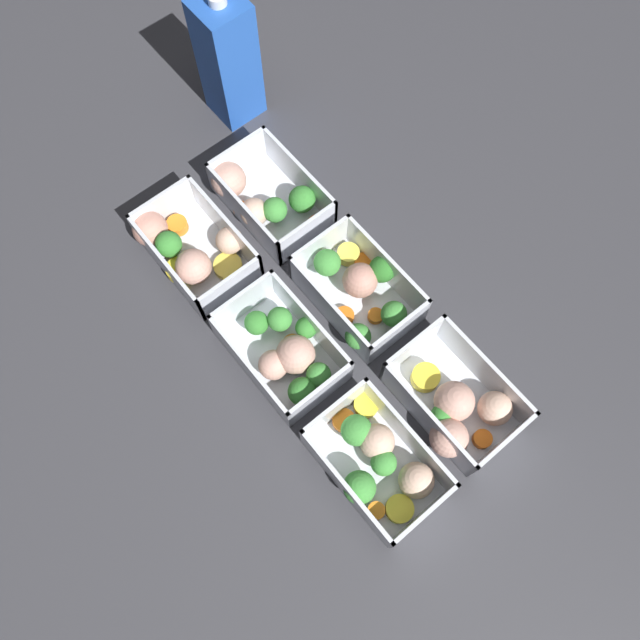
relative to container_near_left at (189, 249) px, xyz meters
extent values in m
plane|color=#38383D|center=(0.19, 0.07, -0.02)|extent=(4.00, 4.00, 0.00)
cube|color=silver|center=(0.01, 0.01, -0.02)|extent=(0.16, 0.10, 0.00)
cube|color=silver|center=(0.01, -0.04, 0.01)|extent=(0.16, 0.01, 0.06)
cube|color=silver|center=(0.01, 0.06, 0.01)|extent=(0.16, 0.01, 0.06)
cube|color=silver|center=(-0.07, 0.01, 0.01)|extent=(0.01, 0.10, 0.06)
cube|color=silver|center=(0.09, 0.01, 0.01)|extent=(0.01, 0.10, 0.06)
cylinder|color=#49883F|center=(-0.02, -0.02, -0.01)|extent=(0.01, 0.01, 0.02)
sphere|color=#388433|center=(-0.02, -0.02, 0.01)|extent=(0.04, 0.04, 0.04)
cylinder|color=#DBC647|center=(0.07, 0.02, -0.01)|extent=(0.04, 0.04, 0.01)
sphere|color=beige|center=(0.02, 0.05, 0.00)|extent=(0.05, 0.05, 0.04)
cylinder|color=orange|center=(-0.05, 0.01, -0.01)|extent=(0.04, 0.04, 0.01)
cylinder|color=yellow|center=(0.01, -0.03, -0.01)|extent=(0.05, 0.05, 0.02)
sphere|color=#D19E8C|center=(0.03, -0.01, 0.00)|extent=(0.07, 0.07, 0.05)
sphere|color=tan|center=(-0.06, -0.02, 0.00)|extent=(0.05, 0.05, 0.05)
cylinder|color=#DBC647|center=(0.05, 0.03, -0.01)|extent=(0.05, 0.05, 0.01)
cube|color=silver|center=(0.19, 0.01, -0.02)|extent=(0.16, 0.10, 0.00)
cube|color=silver|center=(0.19, -0.04, 0.01)|extent=(0.16, 0.01, 0.06)
cube|color=silver|center=(0.19, 0.06, 0.01)|extent=(0.16, 0.01, 0.06)
cube|color=silver|center=(0.11, 0.01, 0.01)|extent=(0.01, 0.10, 0.06)
cube|color=silver|center=(0.27, 0.01, 0.01)|extent=(0.01, 0.10, 0.06)
cylinder|color=#519448|center=(0.25, 0.02, -0.01)|extent=(0.01, 0.01, 0.02)
sphere|color=#42933D|center=(0.25, 0.02, 0.01)|extent=(0.03, 0.03, 0.03)
cylinder|color=#519448|center=(0.16, 0.03, -0.01)|extent=(0.01, 0.01, 0.02)
sphere|color=#42933D|center=(0.16, 0.03, 0.01)|extent=(0.03, 0.03, 0.03)
cylinder|color=orange|center=(0.19, 0.03, -0.01)|extent=(0.04, 0.04, 0.01)
cylinder|color=#49883F|center=(0.25, -0.01, -0.01)|extent=(0.01, 0.01, 0.01)
sphere|color=#388433|center=(0.25, -0.01, 0.01)|extent=(0.04, 0.04, 0.04)
cylinder|color=#49883F|center=(0.14, 0.01, -0.01)|extent=(0.01, 0.01, 0.01)
sphere|color=#388433|center=(0.14, 0.01, 0.00)|extent=(0.03, 0.03, 0.03)
sphere|color=#D19E8C|center=(0.21, 0.02, 0.01)|extent=(0.05, 0.05, 0.05)
cylinder|color=#49883F|center=(0.18, 0.05, -0.01)|extent=(0.01, 0.01, 0.02)
sphere|color=#388433|center=(0.18, 0.05, 0.01)|extent=(0.03, 0.03, 0.03)
sphere|color=#D19E8C|center=(0.20, -0.01, 0.00)|extent=(0.04, 0.04, 0.04)
cube|color=silver|center=(0.37, 0.01, -0.02)|extent=(0.16, 0.10, 0.00)
cube|color=silver|center=(0.37, -0.04, 0.01)|extent=(0.16, 0.01, 0.06)
cube|color=silver|center=(0.37, 0.06, 0.01)|extent=(0.16, 0.01, 0.06)
cube|color=silver|center=(0.29, 0.01, 0.01)|extent=(0.01, 0.10, 0.06)
cube|color=silver|center=(0.45, 0.01, 0.01)|extent=(0.01, 0.10, 0.06)
sphere|color=beige|center=(0.35, 0.02, 0.00)|extent=(0.06, 0.06, 0.04)
cylinder|color=#519448|center=(0.38, -0.03, -0.01)|extent=(0.01, 0.01, 0.01)
sphere|color=#42933D|center=(0.38, -0.03, 0.01)|extent=(0.04, 0.04, 0.04)
sphere|color=beige|center=(0.42, 0.03, 0.00)|extent=(0.05, 0.05, 0.04)
cylinder|color=orange|center=(0.41, -0.03, -0.01)|extent=(0.02, 0.02, 0.01)
cylinder|color=orange|center=(0.31, 0.01, -0.01)|extent=(0.04, 0.04, 0.01)
cylinder|color=yellow|center=(0.31, 0.05, -0.01)|extent=(0.03, 0.03, 0.01)
cylinder|color=yellow|center=(0.43, 0.00, -0.01)|extent=(0.04, 0.04, 0.01)
cylinder|color=#519448|center=(0.38, 0.01, -0.01)|extent=(0.01, 0.01, 0.01)
sphere|color=#42933D|center=(0.38, 0.01, 0.00)|extent=(0.03, 0.03, 0.03)
cylinder|color=#519448|center=(0.33, 0.01, -0.01)|extent=(0.01, 0.01, 0.01)
sphere|color=#42933D|center=(0.33, 0.01, 0.01)|extent=(0.04, 0.04, 0.04)
cube|color=silver|center=(0.01, 0.14, -0.02)|extent=(0.16, 0.10, 0.00)
cube|color=silver|center=(0.01, 0.09, 0.01)|extent=(0.16, 0.01, 0.06)
cube|color=silver|center=(0.01, 0.18, 0.01)|extent=(0.16, 0.01, 0.06)
cube|color=silver|center=(-0.07, 0.14, 0.01)|extent=(0.01, 0.10, 0.06)
cube|color=silver|center=(0.09, 0.14, 0.01)|extent=(0.01, 0.10, 0.06)
cylinder|color=#519448|center=(0.03, 0.12, -0.01)|extent=(0.01, 0.01, 0.01)
sphere|color=#42933D|center=(0.03, 0.12, 0.01)|extent=(0.03, 0.03, 0.03)
sphere|color=#D19E8C|center=(-0.05, 0.10, 0.01)|extent=(0.05, 0.05, 0.05)
cylinder|color=#49883F|center=(0.04, 0.16, -0.01)|extent=(0.01, 0.01, 0.01)
sphere|color=#388433|center=(0.04, 0.16, 0.01)|extent=(0.04, 0.04, 0.04)
cylinder|color=orange|center=(0.07, 0.16, -0.01)|extent=(0.04, 0.04, 0.01)
sphere|color=beige|center=(0.01, 0.10, 0.00)|extent=(0.06, 0.06, 0.04)
cylinder|color=orange|center=(-0.02, 0.10, -0.02)|extent=(0.03, 0.03, 0.01)
cube|color=silver|center=(0.19, 0.14, -0.02)|extent=(0.16, 0.10, 0.00)
cube|color=silver|center=(0.19, 0.09, 0.01)|extent=(0.16, 0.01, 0.06)
cube|color=silver|center=(0.19, 0.18, 0.01)|extent=(0.16, 0.01, 0.06)
cube|color=silver|center=(0.11, 0.14, 0.01)|extent=(0.01, 0.10, 0.06)
cube|color=silver|center=(0.27, 0.14, 0.01)|extent=(0.01, 0.10, 0.06)
cylinder|color=orange|center=(0.20, 0.10, -0.02)|extent=(0.03, 0.03, 0.01)
sphere|color=tan|center=(0.18, 0.15, 0.00)|extent=(0.06, 0.06, 0.05)
cylinder|color=#519448|center=(0.24, 0.09, -0.01)|extent=(0.01, 0.01, 0.01)
sphere|color=#42933D|center=(0.24, 0.09, 0.00)|extent=(0.03, 0.03, 0.03)
cylinder|color=#519448|center=(0.14, 0.13, -0.01)|extent=(0.01, 0.01, 0.01)
sphere|color=#42933D|center=(0.14, 0.13, 0.01)|extent=(0.04, 0.04, 0.04)
cylinder|color=orange|center=(0.16, 0.17, -0.01)|extent=(0.03, 0.03, 0.01)
cylinder|color=orange|center=(0.23, 0.13, -0.01)|extent=(0.02, 0.02, 0.01)
cylinder|color=#DBC647|center=(0.14, 0.17, -0.01)|extent=(0.04, 0.04, 0.01)
cylinder|color=#519448|center=(0.25, 0.15, -0.01)|extent=(0.01, 0.01, 0.01)
sphere|color=#42933D|center=(0.25, 0.15, 0.01)|extent=(0.03, 0.03, 0.03)
cylinder|color=#407A37|center=(0.19, 0.18, -0.01)|extent=(0.01, 0.01, 0.02)
sphere|color=#2D7228|center=(0.19, 0.18, 0.01)|extent=(0.04, 0.04, 0.04)
cube|color=silver|center=(0.37, 0.14, -0.02)|extent=(0.16, 0.10, 0.00)
cube|color=silver|center=(0.37, 0.09, 0.01)|extent=(0.16, 0.01, 0.06)
cube|color=silver|center=(0.37, 0.18, 0.01)|extent=(0.16, 0.01, 0.06)
cube|color=silver|center=(0.29, 0.14, 0.01)|extent=(0.01, 0.10, 0.06)
cube|color=silver|center=(0.45, 0.14, 0.01)|extent=(0.01, 0.10, 0.06)
sphere|color=beige|center=(0.42, 0.16, 0.00)|extent=(0.06, 0.06, 0.04)
sphere|color=#D19E8C|center=(0.41, 0.09, 0.00)|extent=(0.06, 0.06, 0.05)
cylinder|color=orange|center=(0.43, 0.13, -0.01)|extent=(0.03, 0.03, 0.01)
cylinder|color=yellow|center=(0.33, 0.13, -0.01)|extent=(0.05, 0.05, 0.02)
cylinder|color=#49883F|center=(0.38, 0.11, -0.01)|extent=(0.01, 0.01, 0.01)
sphere|color=#388433|center=(0.38, 0.11, 0.00)|extent=(0.03, 0.03, 0.03)
sphere|color=#D19E8C|center=(0.38, 0.13, 0.01)|extent=(0.07, 0.07, 0.05)
cube|color=blue|center=(-0.17, 0.20, 0.07)|extent=(0.07, 0.07, 0.19)
camera|label=1|loc=(0.42, -0.11, 0.75)|focal=35.00mm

